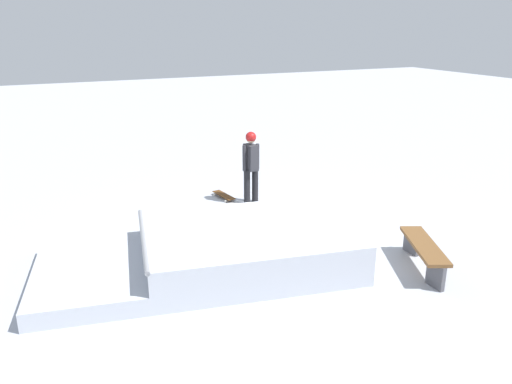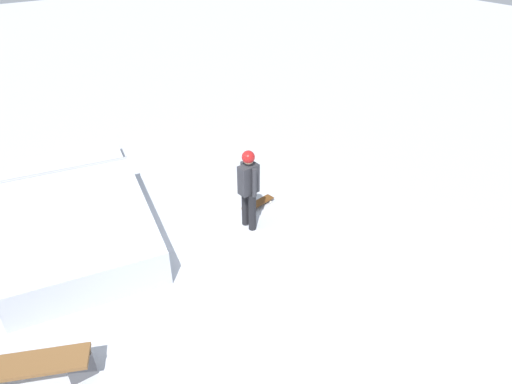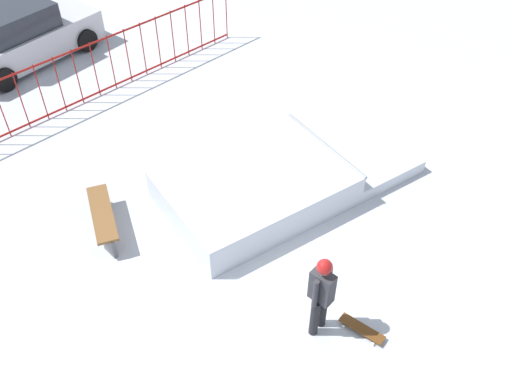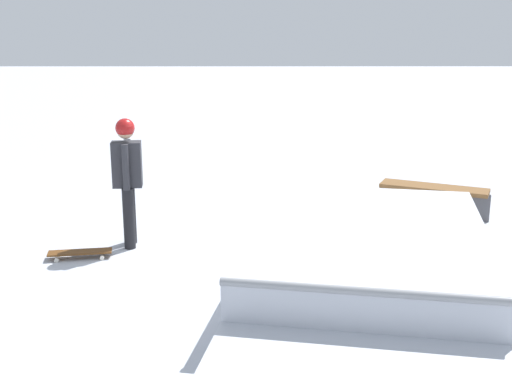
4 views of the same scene
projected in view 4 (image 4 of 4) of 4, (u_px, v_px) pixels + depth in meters
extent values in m
plane|color=#B2B7C1|center=(263.00, 257.00, 8.65)|extent=(60.00, 60.00, 0.00)
cube|color=silver|center=(368.00, 257.00, 7.68)|extent=(4.01, 3.20, 0.70)
cylinder|color=gray|center=(366.00, 292.00, 5.88)|extent=(0.54, 2.57, 0.08)
cylinder|color=black|center=(129.00, 219.00, 8.89)|extent=(0.15, 0.15, 0.82)
cylinder|color=black|center=(130.00, 214.00, 9.10)|extent=(0.15, 0.15, 0.82)
cube|color=#2D2D33|center=(127.00, 164.00, 8.81)|extent=(0.25, 0.40, 0.60)
cylinder|color=#2D2D33|center=(126.00, 167.00, 8.64)|extent=(0.09, 0.09, 0.60)
cylinder|color=#2D2D33|center=(128.00, 161.00, 8.98)|extent=(0.09, 0.09, 0.60)
sphere|color=tan|center=(125.00, 130.00, 8.69)|extent=(0.22, 0.22, 0.22)
sphere|color=#A51919|center=(125.00, 128.00, 8.68)|extent=(0.25, 0.25, 0.25)
cube|color=#593314|center=(80.00, 252.00, 8.61)|extent=(0.32, 0.82, 0.02)
cylinder|color=silver|center=(57.00, 260.00, 8.48)|extent=(0.04, 0.06, 0.06)
cylinder|color=silver|center=(59.00, 254.00, 8.69)|extent=(0.04, 0.06, 0.06)
cylinder|color=silver|center=(102.00, 258.00, 8.56)|extent=(0.04, 0.06, 0.06)
cylinder|color=silver|center=(103.00, 252.00, 8.78)|extent=(0.04, 0.06, 0.06)
cube|color=brown|center=(434.00, 188.00, 10.26)|extent=(1.02, 1.62, 0.06)
cube|color=#4C4C51|center=(391.00, 198.00, 10.58)|extent=(0.08, 0.36, 0.42)
cube|color=#4C4C51|center=(477.00, 208.00, 10.07)|extent=(0.08, 0.36, 0.42)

